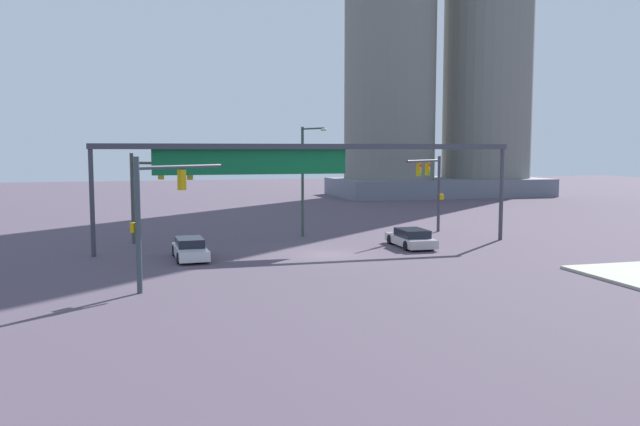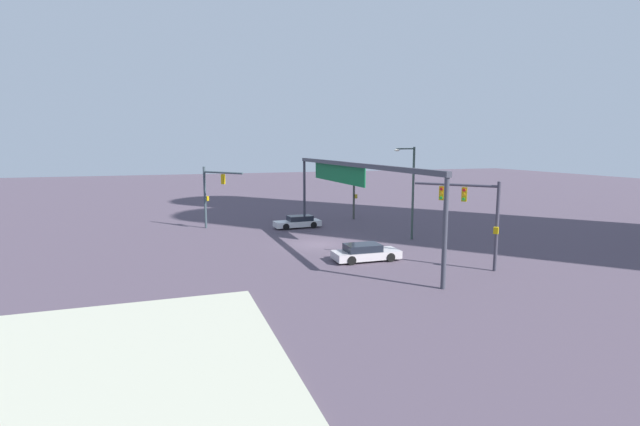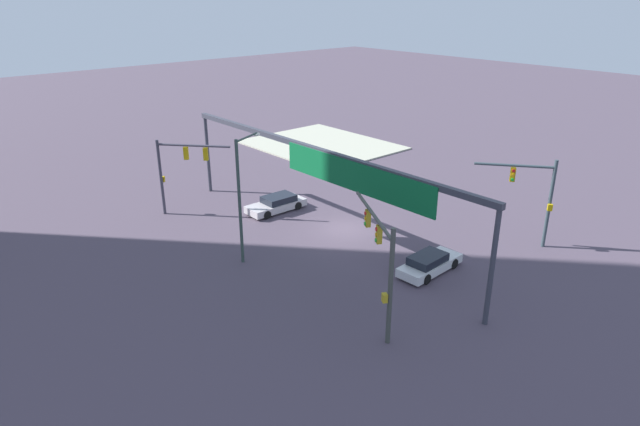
{
  "view_description": "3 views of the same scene",
  "coord_description": "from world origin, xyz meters",
  "px_view_note": "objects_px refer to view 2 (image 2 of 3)",
  "views": [
    {
      "loc": [
        -10.69,
        -37.67,
        6.4
      ],
      "look_at": [
        -0.32,
        0.36,
        2.53
      ],
      "focal_mm": 36.44,
      "sensor_mm": 36.0,
      "label": 1
    },
    {
      "loc": [
        35.89,
        -12.03,
        8.22
      ],
      "look_at": [
        0.08,
        0.17,
        2.65
      ],
      "focal_mm": 26.15,
      "sensor_mm": 36.0,
      "label": 2
    },
    {
      "loc": [
        -26.41,
        25.71,
        16.16
      ],
      "look_at": [
        0.52,
        1.97,
        1.64
      ],
      "focal_mm": 31.04,
      "sensor_mm": 36.0,
      "label": 3
    }
  ],
  "objects_px": {
    "traffic_signal_opposite_side": "(212,189)",
    "streetlamp_curved_arm": "(411,186)",
    "sedan_car_approaching": "(298,222)",
    "traffic_signal_cross_street": "(475,208)",
    "sedan_car_waiting_far": "(365,253)",
    "traffic_signal_near_corner": "(352,183)"
  },
  "relations": [
    {
      "from": "traffic_signal_opposite_side",
      "to": "streetlamp_curved_arm",
      "type": "relative_size",
      "value": 0.76
    },
    {
      "from": "traffic_signal_opposite_side",
      "to": "streetlamp_curved_arm",
      "type": "height_order",
      "value": "streetlamp_curved_arm"
    },
    {
      "from": "traffic_signal_near_corner",
      "to": "traffic_signal_opposite_side",
      "type": "relative_size",
      "value": 1.01
    },
    {
      "from": "traffic_signal_cross_street",
      "to": "streetlamp_curved_arm",
      "type": "bearing_deg",
      "value": -45.04
    },
    {
      "from": "traffic_signal_near_corner",
      "to": "sedan_car_approaching",
      "type": "bearing_deg",
      "value": -43.18
    },
    {
      "from": "traffic_signal_opposite_side",
      "to": "sedan_car_waiting_far",
      "type": "height_order",
      "value": "traffic_signal_opposite_side"
    },
    {
      "from": "traffic_signal_opposite_side",
      "to": "streetlamp_curved_arm",
      "type": "distance_m",
      "value": 19.07
    },
    {
      "from": "traffic_signal_cross_street",
      "to": "streetlamp_curved_arm",
      "type": "xyz_separation_m",
      "value": [
        -9.68,
        0.71,
        0.63
      ]
    },
    {
      "from": "traffic_signal_cross_street",
      "to": "streetlamp_curved_arm",
      "type": "height_order",
      "value": "streetlamp_curved_arm"
    },
    {
      "from": "traffic_signal_near_corner",
      "to": "streetlamp_curved_arm",
      "type": "xyz_separation_m",
      "value": [
        10.72,
        0.98,
        0.58
      ]
    },
    {
      "from": "streetlamp_curved_arm",
      "to": "sedan_car_approaching",
      "type": "distance_m",
      "value": 12.34
    },
    {
      "from": "traffic_signal_cross_street",
      "to": "sedan_car_approaching",
      "type": "height_order",
      "value": "traffic_signal_cross_street"
    },
    {
      "from": "sedan_car_waiting_far",
      "to": "sedan_car_approaching",
      "type": "bearing_deg",
      "value": 94.54
    },
    {
      "from": "traffic_signal_near_corner",
      "to": "streetlamp_curved_arm",
      "type": "height_order",
      "value": "streetlamp_curved_arm"
    },
    {
      "from": "traffic_signal_cross_street",
      "to": "sedan_car_waiting_far",
      "type": "relative_size",
      "value": 1.22
    },
    {
      "from": "traffic_signal_cross_street",
      "to": "streetlamp_curved_arm",
      "type": "relative_size",
      "value": 0.73
    },
    {
      "from": "sedan_car_approaching",
      "to": "traffic_signal_opposite_side",
      "type": "bearing_deg",
      "value": -16.62
    },
    {
      "from": "traffic_signal_opposite_side",
      "to": "traffic_signal_cross_street",
      "type": "height_order",
      "value": "traffic_signal_opposite_side"
    },
    {
      "from": "sedan_car_approaching",
      "to": "traffic_signal_cross_street",
      "type": "bearing_deg",
      "value": 107.76
    },
    {
      "from": "traffic_signal_opposite_side",
      "to": "sedan_car_approaching",
      "type": "height_order",
      "value": "traffic_signal_opposite_side"
    },
    {
      "from": "sedan_car_approaching",
      "to": "traffic_signal_near_corner",
      "type": "bearing_deg",
      "value": -166.62
    },
    {
      "from": "traffic_signal_near_corner",
      "to": "traffic_signal_opposite_side",
      "type": "distance_m",
      "value": 14.66
    }
  ]
}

